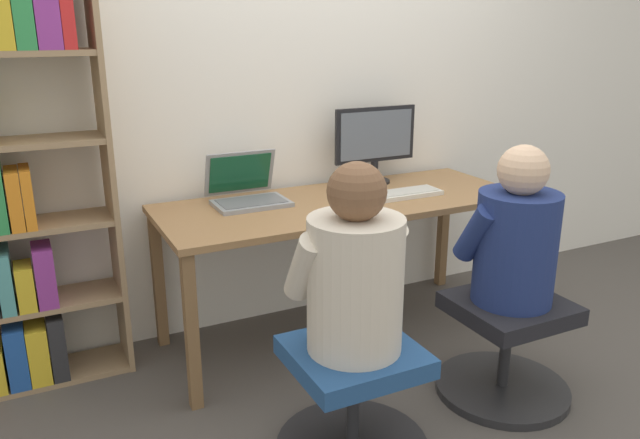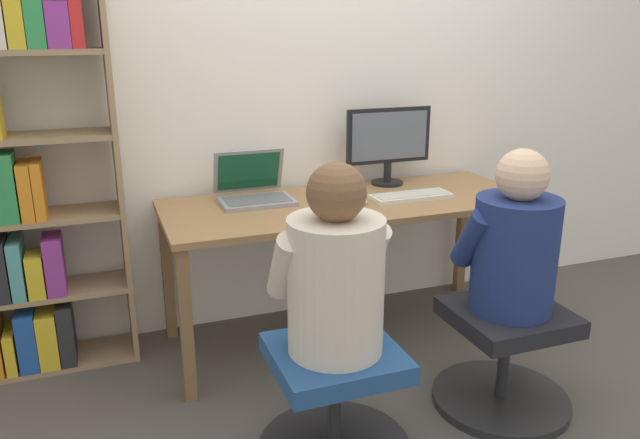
{
  "view_description": "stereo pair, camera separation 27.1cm",
  "coord_description": "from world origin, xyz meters",
  "px_view_note": "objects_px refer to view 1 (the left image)",
  "views": [
    {
      "loc": [
        -1.38,
        -2.2,
        1.52
      ],
      "look_at": [
        -0.23,
        0.12,
        0.71
      ],
      "focal_mm": 35.0,
      "sensor_mm": 36.0,
      "label": 1
    },
    {
      "loc": [
        -1.13,
        -2.31,
        1.52
      ],
      "look_at": [
        -0.23,
        0.12,
        0.71
      ],
      "focal_mm": 35.0,
      "sensor_mm": 36.0,
      "label": 2
    }
  ],
  "objects_px": {
    "keyboard": "(402,194)",
    "office_chair_left": "(506,346)",
    "office_chair_right": "(353,400)",
    "laptop": "(247,193)",
    "person_at_laptop": "(355,272)",
    "person_at_monitor": "(516,237)",
    "desktop_monitor": "(375,141)"
  },
  "relations": [
    {
      "from": "keyboard",
      "to": "office_chair_left",
      "type": "height_order",
      "value": "keyboard"
    },
    {
      "from": "keyboard",
      "to": "office_chair_right",
      "type": "relative_size",
      "value": 0.7
    },
    {
      "from": "office_chair_left",
      "to": "laptop",
      "type": "bearing_deg",
      "value": 130.36
    },
    {
      "from": "laptop",
      "to": "person_at_laptop",
      "type": "xyz_separation_m",
      "value": [
        0.02,
        -0.99,
        -0.04
      ]
    },
    {
      "from": "laptop",
      "to": "office_chair_right",
      "type": "height_order",
      "value": "laptop"
    },
    {
      "from": "office_chair_right",
      "to": "person_at_monitor",
      "type": "bearing_deg",
      "value": 4.65
    },
    {
      "from": "office_chair_left",
      "to": "keyboard",
      "type": "bearing_deg",
      "value": 95.95
    },
    {
      "from": "keyboard",
      "to": "laptop",
      "type": "bearing_deg",
      "value": 162.67
    },
    {
      "from": "desktop_monitor",
      "to": "office_chair_left",
      "type": "height_order",
      "value": "desktop_monitor"
    },
    {
      "from": "office_chair_left",
      "to": "person_at_laptop",
      "type": "distance_m",
      "value": 0.92
    },
    {
      "from": "desktop_monitor",
      "to": "office_chair_left",
      "type": "xyz_separation_m",
      "value": [
        0.05,
        -1.01,
        -0.72
      ]
    },
    {
      "from": "person_at_monitor",
      "to": "person_at_laptop",
      "type": "xyz_separation_m",
      "value": [
        -0.77,
        -0.06,
        0.01
      ]
    },
    {
      "from": "desktop_monitor",
      "to": "person_at_laptop",
      "type": "height_order",
      "value": "desktop_monitor"
    },
    {
      "from": "laptop",
      "to": "person_at_laptop",
      "type": "bearing_deg",
      "value": -88.65
    },
    {
      "from": "desktop_monitor",
      "to": "laptop",
      "type": "distance_m",
      "value": 0.77
    },
    {
      "from": "person_at_laptop",
      "to": "keyboard",
      "type": "bearing_deg",
      "value": 47.59
    },
    {
      "from": "desktop_monitor",
      "to": "laptop",
      "type": "xyz_separation_m",
      "value": [
        -0.74,
        -0.07,
        -0.17
      ]
    },
    {
      "from": "laptop",
      "to": "person_at_monitor",
      "type": "xyz_separation_m",
      "value": [
        0.8,
        -0.93,
        -0.05
      ]
    },
    {
      "from": "laptop",
      "to": "person_at_monitor",
      "type": "height_order",
      "value": "person_at_monitor"
    },
    {
      "from": "desktop_monitor",
      "to": "keyboard",
      "type": "height_order",
      "value": "desktop_monitor"
    },
    {
      "from": "person_at_laptop",
      "to": "office_chair_left",
      "type": "bearing_deg",
      "value": 3.96
    },
    {
      "from": "office_chair_left",
      "to": "person_at_laptop",
      "type": "bearing_deg",
      "value": -176.04
    },
    {
      "from": "office_chair_left",
      "to": "person_at_monitor",
      "type": "relative_size",
      "value": 0.87
    },
    {
      "from": "desktop_monitor",
      "to": "office_chair_right",
      "type": "xyz_separation_m",
      "value": [
        -0.72,
        -1.07,
        -0.72
      ]
    },
    {
      "from": "person_at_monitor",
      "to": "person_at_laptop",
      "type": "distance_m",
      "value": 0.78
    },
    {
      "from": "desktop_monitor",
      "to": "person_at_monitor",
      "type": "xyz_separation_m",
      "value": [
        0.05,
        -1.01,
        -0.23
      ]
    },
    {
      "from": "laptop",
      "to": "office_chair_left",
      "type": "height_order",
      "value": "laptop"
    },
    {
      "from": "desktop_monitor",
      "to": "person_at_laptop",
      "type": "distance_m",
      "value": 1.3
    },
    {
      "from": "keyboard",
      "to": "office_chair_left",
      "type": "xyz_separation_m",
      "value": [
        0.07,
        -0.71,
        -0.51
      ]
    },
    {
      "from": "laptop",
      "to": "keyboard",
      "type": "height_order",
      "value": "laptop"
    },
    {
      "from": "person_at_laptop",
      "to": "laptop",
      "type": "bearing_deg",
      "value": 91.35
    },
    {
      "from": "person_at_monitor",
      "to": "office_chair_right",
      "type": "bearing_deg",
      "value": -175.35
    }
  ]
}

